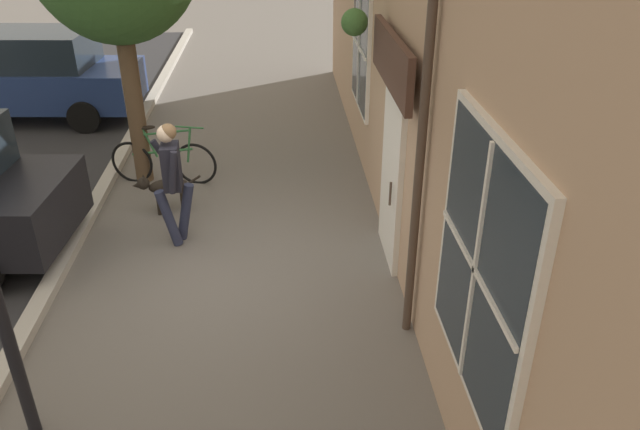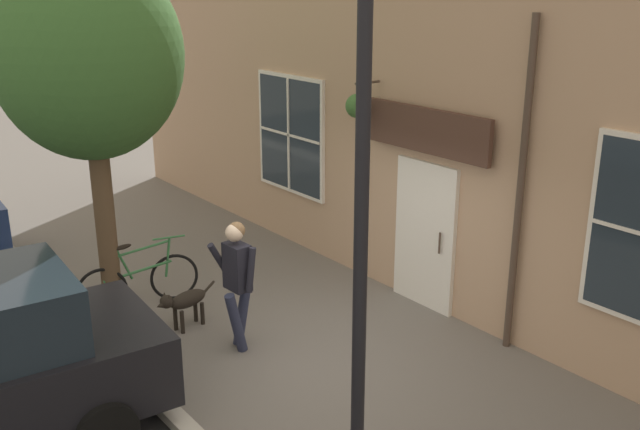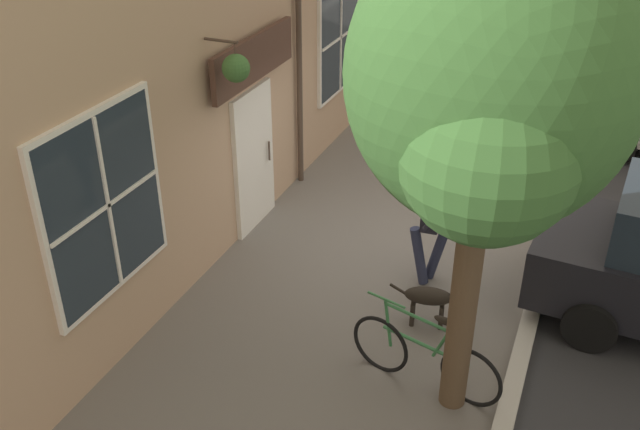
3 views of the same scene
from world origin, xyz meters
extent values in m
plane|color=#66605B|center=(0.00, 0.00, 0.00)|extent=(90.00, 90.00, 0.00)
cube|color=#B2ADA3|center=(2.00, 0.00, 0.06)|extent=(0.20, 28.00, 0.12)
cube|color=tan|center=(-2.35, 0.00, 2.28)|extent=(0.30, 18.00, 4.57)
cube|color=white|center=(-2.18, -0.17, 1.05)|extent=(0.10, 1.10, 2.10)
cube|color=#232D38|center=(-2.15, -0.17, 1.00)|extent=(0.03, 0.90, 1.90)
cylinder|color=#47382D|center=(-2.09, 0.18, 1.05)|extent=(0.03, 0.03, 0.30)
cube|color=#4C3328|center=(-2.08, -0.17, 2.55)|extent=(0.08, 2.20, 0.60)
cylinder|color=#47382D|center=(-2.12, 1.38, 2.05)|extent=(0.09, 0.09, 4.11)
cylinder|color=#47382D|center=(-1.96, -1.22, 3.08)|extent=(0.44, 0.04, 0.04)
cylinder|color=#47382D|center=(-1.78, -1.22, 2.90)|extent=(0.01, 0.01, 0.34)
cone|color=#2D2823|center=(-1.78, -1.22, 2.68)|extent=(0.32, 0.32, 0.18)
sphere|color=#3D6B33|center=(-1.78, -1.22, 2.77)|extent=(0.34, 0.34, 0.34)
cube|color=white|center=(-2.18, -3.39, 1.95)|extent=(0.08, 1.82, 2.02)
cube|color=#232D38|center=(-2.15, -3.39, 1.95)|extent=(0.03, 1.70, 1.90)
cube|color=white|center=(-2.13, -3.39, 1.95)|extent=(0.04, 0.04, 1.90)
cube|color=white|center=(-2.13, -3.39, 1.95)|extent=(0.04, 1.70, 0.04)
cube|color=white|center=(-2.18, 3.19, 1.95)|extent=(0.08, 1.82, 2.02)
cube|color=#232D38|center=(-2.15, 3.19, 1.95)|extent=(0.03, 1.70, 1.90)
cube|color=white|center=(-2.13, 3.19, 1.95)|extent=(0.04, 0.04, 1.90)
cube|color=white|center=(-2.13, 3.19, 1.95)|extent=(0.04, 1.70, 0.04)
cylinder|color=#282D47|center=(0.69, -0.58, 0.41)|extent=(0.30, 0.15, 0.82)
cylinder|color=#282D47|center=(0.50, -0.75, 0.41)|extent=(0.30, 0.15, 0.82)
cube|color=black|center=(0.60, -0.67, 1.11)|extent=(0.24, 0.35, 0.59)
sphere|color=beige|center=(0.62, -0.67, 1.56)|extent=(0.22, 0.22, 0.22)
sphere|color=brown|center=(0.59, -0.67, 1.58)|extent=(0.21, 0.21, 0.21)
cylinder|color=black|center=(0.54, -0.44, 1.12)|extent=(0.17, 0.09, 0.57)
cylinder|color=black|center=(0.71, -0.89, 1.14)|extent=(0.33, 0.10, 0.52)
ellipsoid|color=black|center=(0.84, -1.57, 0.41)|extent=(0.61, 0.35, 0.21)
cylinder|color=black|center=(0.99, -1.46, 0.16)|extent=(0.06, 0.06, 0.32)
cylinder|color=black|center=(1.02, -1.60, 0.16)|extent=(0.06, 0.06, 0.32)
cylinder|color=black|center=(0.66, -1.53, 0.16)|extent=(0.06, 0.06, 0.32)
cylinder|color=black|center=(0.68, -1.67, 0.16)|extent=(0.06, 0.06, 0.32)
sphere|color=black|center=(1.18, -1.50, 0.50)|extent=(0.18, 0.18, 0.18)
cone|color=black|center=(1.29, -1.48, 0.48)|extent=(0.12, 0.11, 0.09)
cone|color=black|center=(1.16, -1.45, 0.58)|extent=(0.06, 0.06, 0.07)
cone|color=black|center=(1.18, -1.55, 0.58)|extent=(0.06, 0.06, 0.07)
cylinder|color=black|center=(0.48, -1.64, 0.46)|extent=(0.21, 0.08, 0.14)
cylinder|color=brown|center=(1.43, -2.72, 1.35)|extent=(0.27, 0.27, 2.69)
ellipsoid|color=#38662D|center=(1.43, -2.72, 3.55)|extent=(2.45, 2.21, 2.70)
sphere|color=#38662D|center=(1.57, -3.31, 3.12)|extent=(1.43, 1.43, 1.43)
torus|color=black|center=(0.56, -2.53, 0.33)|extent=(0.69, 0.22, 0.70)
torus|color=black|center=(1.59, -2.67, 0.33)|extent=(0.69, 0.22, 0.70)
cylinder|color=#33723F|center=(1.07, -2.60, 0.53)|extent=(0.98, 0.17, 0.16)
cylinder|color=#33723F|center=(1.25, -2.62, 0.67)|extent=(0.22, 0.06, 0.48)
cylinder|color=#33723F|center=(1.02, -2.59, 0.85)|extent=(0.83, 0.15, 0.14)
cylinder|color=#33723F|center=(0.63, -2.54, 0.65)|extent=(0.13, 0.05, 0.58)
cylinder|color=#33723F|center=(0.60, -2.54, 0.95)|extent=(0.45, 0.15, 0.03)
ellipsoid|color=black|center=(1.25, -2.62, 0.93)|extent=(0.26, 0.13, 0.09)
cylinder|color=black|center=(2.78, 0.45, 0.31)|extent=(0.63, 0.22, 0.62)
cylinder|color=black|center=(2.66, -1.31, 0.31)|extent=(0.63, 0.22, 0.62)
cylinder|color=black|center=(2.86, 5.89, 0.31)|extent=(0.63, 0.22, 0.62)
cylinder|color=black|center=(2.73, 4.13, 0.31)|extent=(0.63, 0.22, 0.62)
cylinder|color=black|center=(1.46, 2.59, 2.33)|extent=(0.11, 0.11, 4.65)
camera|label=1|loc=(-0.81, 6.74, 4.34)|focal=35.00mm
camera|label=2|loc=(4.75, 6.34, 4.44)|focal=40.00mm
camera|label=3|loc=(2.26, -8.40, 5.44)|focal=40.00mm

